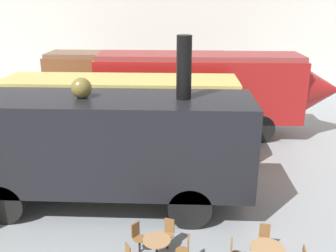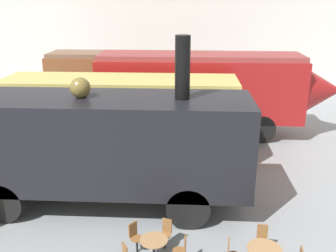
{
  "view_description": "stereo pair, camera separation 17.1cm",
  "coord_description": "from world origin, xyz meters",
  "px_view_note": "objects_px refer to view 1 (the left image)",
  "views": [
    {
      "loc": [
        0.01,
        -13.85,
        6.73
      ],
      "look_at": [
        -0.64,
        1.0,
        1.6
      ],
      "focal_mm": 40.0,
      "sensor_mm": 36.0,
      "label": 1
    },
    {
      "loc": [
        0.18,
        -13.85,
        6.73
      ],
      "look_at": [
        -0.64,
        1.0,
        1.6
      ],
      "focal_mm": 40.0,
      "sensor_mm": 36.0,
      "label": 2
    }
  ],
  "objects_px": {
    "passenger_coach_vintage": "(121,114)",
    "cafe_table_mid": "(157,246)",
    "visitor_person": "(239,161)",
    "passenger_coach_wooden": "(137,77)",
    "streamlined_locomotive": "(213,87)",
    "steam_locomotive": "(101,142)"
  },
  "relations": [
    {
      "from": "passenger_coach_wooden",
      "to": "streamlined_locomotive",
      "type": "relative_size",
      "value": 0.91
    },
    {
      "from": "streamlined_locomotive",
      "to": "passenger_coach_vintage",
      "type": "distance_m",
      "value": 5.36
    },
    {
      "from": "passenger_coach_vintage",
      "to": "cafe_table_mid",
      "type": "relative_size",
      "value": 13.27
    },
    {
      "from": "passenger_coach_vintage",
      "to": "streamlined_locomotive",
      "type": "bearing_deg",
      "value": 40.29
    },
    {
      "from": "cafe_table_mid",
      "to": "visitor_person",
      "type": "height_order",
      "value": "visitor_person"
    },
    {
      "from": "cafe_table_mid",
      "to": "passenger_coach_wooden",
      "type": "bearing_deg",
      "value": 98.9
    },
    {
      "from": "passenger_coach_wooden",
      "to": "cafe_table_mid",
      "type": "height_order",
      "value": "passenger_coach_wooden"
    },
    {
      "from": "streamlined_locomotive",
      "to": "passenger_coach_vintage",
      "type": "height_order",
      "value": "streamlined_locomotive"
    },
    {
      "from": "passenger_coach_vintage",
      "to": "steam_locomotive",
      "type": "bearing_deg",
      "value": -90.35
    },
    {
      "from": "passenger_coach_wooden",
      "to": "cafe_table_mid",
      "type": "distance_m",
      "value": 14.66
    },
    {
      "from": "visitor_person",
      "to": "steam_locomotive",
      "type": "bearing_deg",
      "value": -160.09
    },
    {
      "from": "streamlined_locomotive",
      "to": "cafe_table_mid",
      "type": "relative_size",
      "value": 16.34
    },
    {
      "from": "passenger_coach_wooden",
      "to": "cafe_table_mid",
      "type": "relative_size",
      "value": 14.85
    },
    {
      "from": "visitor_person",
      "to": "passenger_coach_wooden",
      "type": "bearing_deg",
      "value": 116.86
    },
    {
      "from": "passenger_coach_vintage",
      "to": "steam_locomotive",
      "type": "relative_size",
      "value": 1.01
    },
    {
      "from": "visitor_person",
      "to": "passenger_coach_vintage",
      "type": "bearing_deg",
      "value": 155.68
    },
    {
      "from": "visitor_person",
      "to": "cafe_table_mid",
      "type": "bearing_deg",
      "value": -121.07
    },
    {
      "from": "passenger_coach_wooden",
      "to": "visitor_person",
      "type": "relative_size",
      "value": 6.23
    },
    {
      "from": "passenger_coach_vintage",
      "to": "passenger_coach_wooden",
      "type": "bearing_deg",
      "value": 92.09
    },
    {
      "from": "passenger_coach_vintage",
      "to": "cafe_table_mid",
      "type": "height_order",
      "value": "passenger_coach_vintage"
    },
    {
      "from": "streamlined_locomotive",
      "to": "passenger_coach_wooden",
      "type": "bearing_deg",
      "value": 135.59
    },
    {
      "from": "steam_locomotive",
      "to": "cafe_table_mid",
      "type": "relative_size",
      "value": 13.1
    }
  ]
}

